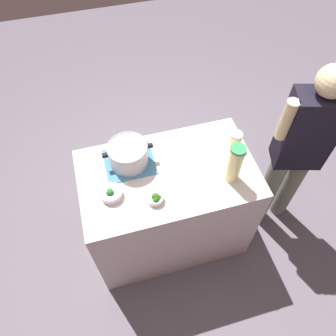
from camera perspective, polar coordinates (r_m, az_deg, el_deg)
The scene contains 9 objects.
ground_plane at distance 3.01m, azimuth 0.00°, elevation -11.05°, with size 8.00×8.00×0.00m, color slate.
counter_slab at distance 2.59m, azimuth 0.00°, elevation -6.72°, with size 1.20×0.72×0.94m, color beige.
dish_cloth at distance 2.26m, azimuth -6.70°, elevation 1.09°, with size 0.33×0.30×0.01m, color teal.
cooking_pot at distance 2.19m, azimuth -6.91°, elevation 2.44°, with size 0.34×0.27×0.16m.
lemonade_pitcher at distance 2.09m, azimuth 11.46°, elevation 0.74°, with size 0.10×0.10×0.31m.
mason_jar at distance 2.34m, azimuth 11.61°, elevation 4.77°, with size 0.09×0.09×0.13m.
broccoli_bowl_front at distance 2.10m, azimuth -9.87°, elevation -4.35°, with size 0.14×0.14×0.08m.
broccoli_bowl_center at distance 2.06m, azimuth -2.18°, elevation -5.26°, with size 0.10×0.10×0.08m.
person_cook at distance 2.53m, azimuth 21.55°, elevation 2.72°, with size 0.50×0.29×1.62m.
Camera 1 is at (-0.34, -1.22, 2.73)m, focal length 35.18 mm.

